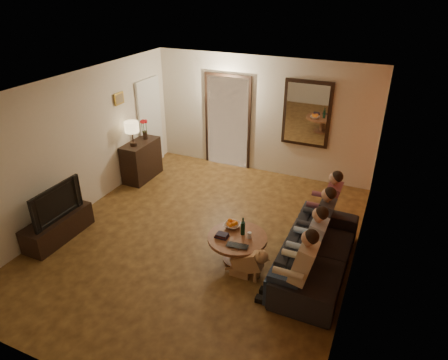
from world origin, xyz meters
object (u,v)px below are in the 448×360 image
at_px(person_a, 298,273).
at_px(person_b, 308,248).
at_px(laptop, 236,248).
at_px(bowl, 232,225).
at_px(tv_stand, 58,227).
at_px(person_c, 318,226).
at_px(sofa, 318,253).
at_px(person_d, 325,208).
at_px(dog, 247,262).
at_px(table_lamp, 132,134).
at_px(wine_bottle, 243,226).
at_px(dresser, 142,160).
at_px(tv, 52,202).
at_px(coffee_table, 237,249).

distance_m(person_a, person_b, 0.60).
bearing_deg(laptop, person_a, -25.33).
height_order(bowl, laptop, bowl).
height_order(tv_stand, person_b, person_b).
height_order(person_c, laptop, person_c).
xyz_separation_m(person_b, person_c, (0.00, 0.60, 0.00)).
distance_m(person_b, bowl, 1.32).
height_order(sofa, person_d, person_d).
relative_size(person_a, dog, 2.14).
relative_size(table_lamp, wine_bottle, 1.74).
relative_size(dresser, bowl, 3.70).
distance_m(person_b, laptop, 1.05).
xyz_separation_m(dresser, dog, (3.33, -2.16, -0.15)).
bearing_deg(person_d, dog, -119.24).
xyz_separation_m(table_lamp, tv_stand, (0.00, -2.31, -0.91)).
relative_size(bowl, laptop, 0.79).
relative_size(person_b, laptop, 3.65).
distance_m(person_d, wine_bottle, 1.51).
distance_m(person_d, dog, 1.72).
height_order(person_a, person_d, same).
distance_m(tv_stand, laptop, 3.19).
xyz_separation_m(person_b, dog, (-0.83, -0.28, -0.32)).
distance_m(dog, bowl, 0.73).
height_order(person_c, bowl, person_c).
bearing_deg(sofa, person_d, 6.75).
xyz_separation_m(table_lamp, person_d, (4.16, -0.46, -0.52)).
height_order(dresser, wine_bottle, dresser).
xyz_separation_m(tv_stand, wine_bottle, (3.10, 0.78, 0.40)).
bearing_deg(tv, bowl, -72.64).
relative_size(person_a, person_d, 1.00).
bearing_deg(dresser, dog, -32.90).
xyz_separation_m(table_lamp, bowl, (2.87, -1.41, -0.64)).
relative_size(person_b, bowl, 4.63).
relative_size(dresser, tv, 0.92).
relative_size(tv_stand, person_a, 1.05).
height_order(person_b, laptop, person_b).
bearing_deg(coffee_table, table_lamp, 151.82).
distance_m(table_lamp, wine_bottle, 3.50).
xyz_separation_m(dresser, table_lamp, (0.00, -0.22, 0.70)).
height_order(sofa, laptop, sofa).
relative_size(person_b, wine_bottle, 3.87).
height_order(person_b, person_c, same).
relative_size(dog, bowl, 2.16).
distance_m(dresser, person_b, 4.57).
bearing_deg(sofa, coffee_table, 103.19).
xyz_separation_m(person_a, laptop, (-1.01, 0.35, -0.14)).
bearing_deg(tv, person_a, -89.29).
bearing_deg(tv_stand, person_d, 24.00).
xyz_separation_m(dresser, coffee_table, (3.05, -1.85, -0.20)).
xyz_separation_m(person_b, coffee_table, (-1.11, 0.03, -0.38)).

